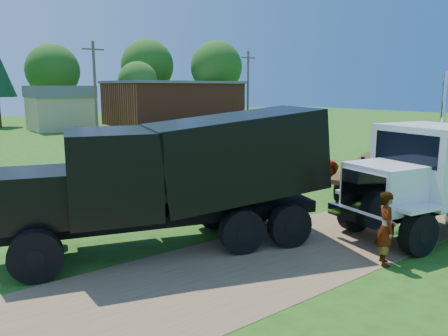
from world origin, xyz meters
TOP-DOWN VIEW (x-y plane):
  - ground at (0.00, 0.00)m, footprint 140.00×140.00m
  - dirt_track at (0.00, 0.00)m, footprint 120.00×4.20m
  - white_semi_tractor at (2.41, -1.35)m, footprint 8.47×3.95m
  - black_dump_truck at (-4.30, 2.39)m, footprint 9.17×5.12m
  - orange_pickup at (5.32, 6.94)m, footprint 4.85×2.25m
  - flatbed_trailer at (6.15, 2.89)m, footprint 8.29×5.55m
  - spectator_a at (-0.90, -1.98)m, footprint 0.81×0.82m
  - spectator_b at (5.32, 8.93)m, footprint 0.78×0.62m
  - brick_building at (18.00, 40.00)m, footprint 15.40×10.40m
  - tan_shed at (4.00, 40.00)m, footprint 6.20×5.40m
  - utility_poles at (6.00, 35.00)m, footprint 42.20×0.28m
  - tree_row at (3.22, 49.97)m, footprint 59.20×15.91m

SIDE VIEW (x-z plane):
  - ground at x=0.00m, z-range 0.00..0.00m
  - dirt_track at x=0.00m, z-range 0.00..0.01m
  - orange_pickup at x=5.32m, z-range 0.00..1.34m
  - spectator_b at x=5.32m, z-range 0.00..1.59m
  - flatbed_trailer at x=6.15m, z-range -0.15..1.91m
  - spectator_a at x=-0.90m, z-range 0.00..1.91m
  - white_semi_tractor at x=2.41m, z-range -0.79..4.21m
  - black_dump_truck at x=-4.30m, z-range 0.20..4.10m
  - tan_shed at x=4.00m, z-range 0.07..4.77m
  - brick_building at x=18.00m, z-range 0.01..5.31m
  - utility_poles at x=6.00m, z-range 0.21..9.21m
  - tree_row at x=3.22m, z-range 1.18..12.91m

